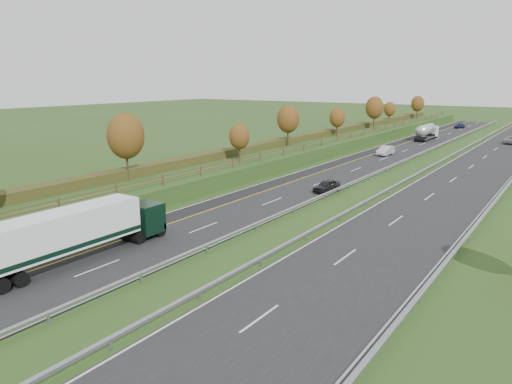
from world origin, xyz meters
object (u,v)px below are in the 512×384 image
car_dark_near (327,186)px  car_silver_mid (386,150)px  box_lorry (74,232)px  road_tanker (427,131)px  car_oncoming (512,140)px  car_small_far (460,126)px

car_dark_near → car_silver_mid: bearing=104.7°
car_dark_near → box_lorry: bearing=-91.8°
box_lorry → road_tanker: 91.99m
car_dark_near → road_tanker: bearing=101.6°
car_dark_near → car_silver_mid: 32.89m
box_lorry → car_oncoming: bearing=79.3°
box_lorry → car_dark_near: bearing=80.7°
box_lorry → car_dark_near: size_ratio=3.90×
box_lorry → road_tanker: size_ratio=1.45×
road_tanker → car_oncoming: 17.15m
car_small_far → box_lorry: bearing=-83.1°
road_tanker → car_oncoming: (16.90, 2.73, -1.04)m
box_lorry → car_oncoming: (17.84, 94.72, -1.51)m
road_tanker → car_silver_mid: bearing=-89.6°
car_small_far → car_oncoming: bearing=-53.0°
box_lorry → car_small_far: 124.01m
car_dark_near → car_oncoming: car_oncoming is taller
box_lorry → car_oncoming: 96.40m
road_tanker → box_lorry: bearing=-90.6°
car_silver_mid → car_small_far: size_ratio=1.14×
box_lorry → car_dark_near: (5.24, 31.90, -1.58)m
road_tanker → car_dark_near: 60.25m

